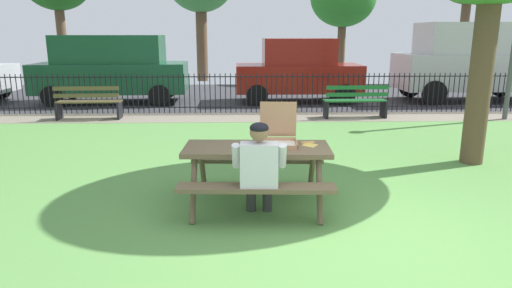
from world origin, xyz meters
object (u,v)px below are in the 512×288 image
at_px(park_bench_left, 89,103).
at_px(parked_car_left, 112,67).
at_px(park_bench_center, 355,102).
at_px(adult_at_table, 259,167).
at_px(parked_car_center, 298,70).
at_px(parked_car_right, 474,60).
at_px(pizza_box_open, 278,134).
at_px(picnic_table_foreground, 257,160).
at_px(pizza_slice_on_table, 310,144).

bearing_deg(park_bench_left, parked_car_left, 93.39).
relative_size(park_bench_left, park_bench_center, 1.00).
bearing_deg(adult_at_table, park_bench_center, 67.55).
bearing_deg(adult_at_table, parked_car_center, 80.59).
bearing_deg(park_bench_left, park_bench_center, -0.00).
distance_m(adult_at_table, park_bench_center, 7.14).
bearing_deg(parked_car_right, pizza_box_open, -128.01).
distance_m(picnic_table_foreground, park_bench_center, 6.68).
bearing_deg(adult_at_table, pizza_slice_on_table, 42.07).
bearing_deg(parked_car_right, parked_car_left, 180.00).
height_order(parked_car_left, parked_car_center, parked_car_left).
xyz_separation_m(park_bench_center, parked_car_right, (4.44, 2.88, 0.89)).
bearing_deg(parked_car_left, pizza_box_open, -62.82).
bearing_deg(pizza_slice_on_table, park_bench_left, 128.39).
distance_m(pizza_slice_on_table, parked_car_right, 11.02).
bearing_deg(parked_car_right, park_bench_left, -165.63).
distance_m(picnic_table_foreground, parked_car_left, 9.94).
distance_m(pizza_slice_on_table, parked_car_left, 10.16).
bearing_deg(pizza_slice_on_table, parked_car_left, 119.00).
xyz_separation_m(pizza_slice_on_table, parked_car_left, (-4.92, 8.88, 0.32)).
relative_size(picnic_table_foreground, parked_car_left, 0.40).
height_order(pizza_slice_on_table, adult_at_table, adult_at_table).
height_order(picnic_table_foreground, adult_at_table, adult_at_table).
relative_size(adult_at_table, park_bench_center, 0.74).
xyz_separation_m(pizza_slice_on_table, parked_car_right, (6.50, 8.88, 0.53)).
height_order(pizza_box_open, parked_car_right, parked_car_right).
distance_m(picnic_table_foreground, adult_at_table, 0.51).
height_order(pizza_box_open, park_bench_left, pizza_box_open).
relative_size(adult_at_table, parked_car_center, 0.30).
bearing_deg(adult_at_table, parked_car_left, 114.24).
xyz_separation_m(pizza_box_open, park_bench_center, (2.46, 5.94, -0.48)).
distance_m(pizza_box_open, pizza_slice_on_table, 0.41).
relative_size(picnic_table_foreground, parked_car_right, 0.39).
height_order(picnic_table_foreground, parked_car_center, parked_car_center).
distance_m(pizza_box_open, park_bench_left, 7.38).
height_order(pizza_slice_on_table, park_bench_center, park_bench_center).
height_order(picnic_table_foreground, park_bench_center, park_bench_center).
bearing_deg(pizza_slice_on_table, parked_car_right, 53.78).
relative_size(pizza_box_open, parked_car_center, 0.14).
relative_size(pizza_slice_on_table, park_bench_center, 0.15).
distance_m(pizza_slice_on_table, adult_at_table, 0.89).
bearing_deg(parked_car_center, picnic_table_foreground, -100.00).
bearing_deg(parked_car_center, parked_car_left, 180.00).
bearing_deg(parked_car_right, picnic_table_foreground, -128.64).
relative_size(pizza_slice_on_table, adult_at_table, 0.20).
xyz_separation_m(parked_car_left, parked_car_center, (5.84, -0.00, -0.09)).
height_order(pizza_box_open, parked_car_left, parked_car_left).
distance_m(pizza_box_open, adult_at_table, 0.74).
relative_size(pizza_slice_on_table, parked_car_center, 0.06).
relative_size(picnic_table_foreground, pizza_box_open, 3.41).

